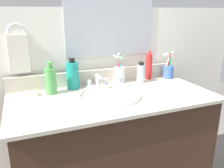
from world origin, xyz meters
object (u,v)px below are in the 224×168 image
at_px(cup_blue_plastic, 168,71).
at_px(bottle_mouthwash_teal, 73,75).
at_px(soap_bar, 32,94).
at_px(cup_white_ceramic, 119,74).
at_px(bottle_toner_green, 51,80).
at_px(bottle_spray_red, 149,65).
at_px(faucet, 98,82).
at_px(hand_towel, 19,54).
at_px(bottle_gel_clear, 141,73).

bearing_deg(cup_blue_plastic, bottle_mouthwash_teal, 178.32).
bearing_deg(soap_bar, cup_blue_plastic, 1.50).
bearing_deg(cup_white_ceramic, bottle_toner_green, -172.60).
bearing_deg(cup_blue_plastic, bottle_spray_red, 167.63).
bearing_deg(bottle_mouthwash_teal, faucet, -8.05).
distance_m(bottle_spray_red, bottle_toner_green, 0.68).
relative_size(hand_towel, cup_blue_plastic, 1.10).
xyz_separation_m(hand_towel, soap_bar, (0.04, -0.12, -0.21)).
distance_m(faucet, cup_blue_plastic, 0.53).
distance_m(bottle_gel_clear, cup_white_ceramic, 0.14).
xyz_separation_m(hand_towel, faucet, (0.44, -0.09, -0.19)).
relative_size(hand_towel, soap_bar, 3.44).
height_order(bottle_gel_clear, bottle_mouthwash_teal, bottle_mouthwash_teal).
relative_size(hand_towel, faucet, 1.38).
xyz_separation_m(bottle_gel_clear, bottle_toner_green, (-0.58, -0.01, 0.02)).
height_order(bottle_mouthwash_teal, cup_white_ceramic, cup_white_ceramic).
relative_size(faucet, soap_bar, 2.50).
height_order(bottle_toner_green, cup_white_ceramic, cup_white_ceramic).
relative_size(hand_towel, cup_white_ceramic, 1.12).
xyz_separation_m(faucet, bottle_spray_red, (0.38, 0.03, 0.07)).
distance_m(faucet, soap_bar, 0.40).
distance_m(bottle_gel_clear, soap_bar, 0.69).
bearing_deg(bottle_toner_green, cup_blue_plastic, 2.10).
relative_size(cup_white_ceramic, soap_bar, 3.06).
distance_m(bottle_gel_clear, bottle_toner_green, 0.58).
height_order(bottle_spray_red, cup_blue_plastic, bottle_spray_red).
bearing_deg(hand_towel, faucet, -11.89).
bearing_deg(faucet, bottle_gel_clear, -3.80).
bearing_deg(faucet, bottle_mouthwash_teal, 171.95).
relative_size(bottle_spray_red, cup_white_ceramic, 1.09).
bearing_deg(bottle_toner_green, faucet, 5.59).
relative_size(hand_towel, bottle_mouthwash_teal, 1.17).
bearing_deg(bottle_gel_clear, soap_bar, -179.75).
bearing_deg(bottle_gel_clear, hand_towel, 171.32).
relative_size(faucet, bottle_toner_green, 0.87).
bearing_deg(faucet, cup_blue_plastic, 0.18).
bearing_deg(bottle_gel_clear, cup_white_ceramic, 159.46).
distance_m(faucet, bottle_toner_green, 0.29).
relative_size(hand_towel, bottle_gel_clear, 1.61).
bearing_deg(bottle_gel_clear, bottle_spray_red, 30.49).
xyz_separation_m(bottle_spray_red, bottle_mouthwash_teal, (-0.54, -0.01, -0.01)).
xyz_separation_m(bottle_toner_green, soap_bar, (-0.11, 0.01, -0.07)).
height_order(bottle_mouthwash_teal, cup_blue_plastic, cup_blue_plastic).
height_order(bottle_spray_red, cup_white_ceramic, bottle_spray_red).
bearing_deg(bottle_spray_red, cup_blue_plastic, -12.37).
relative_size(cup_white_ceramic, cup_blue_plastic, 0.98).
height_order(hand_towel, bottle_spray_red, hand_towel).
distance_m(bottle_spray_red, soap_bar, 0.79).
height_order(faucet, bottle_spray_red, bottle_spray_red).
xyz_separation_m(bottle_gel_clear, bottle_mouthwash_teal, (-0.45, 0.04, 0.02)).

